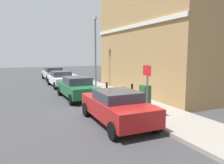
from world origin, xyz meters
TOP-DOWN VIEW (x-y plane):
  - ground at (0.00, 0.00)m, footprint 80.00×80.00m
  - sidewalk at (1.91, 6.00)m, footprint 2.59×30.00m
  - corner_building at (6.69, 3.56)m, footprint 7.08×11.13m
  - car_red at (-0.47, -1.96)m, footprint 1.95×4.22m
  - car_green at (-0.65, 3.63)m, footprint 1.87×4.35m
  - car_white at (-0.53, 9.38)m, footprint 1.98×4.06m
  - car_silver at (-0.36, 14.78)m, footprint 2.04×4.20m
  - utility_cabinet at (1.82, -0.57)m, footprint 0.46×0.61m
  - bollard_near_cabinet at (1.92, 0.97)m, footprint 0.14×0.14m
  - bollard_far_kerb at (0.86, 2.25)m, footprint 0.14×0.14m
  - street_sign at (0.92, -2.08)m, footprint 0.08×0.60m
  - lamppost at (1.89, 7.05)m, footprint 0.20×0.44m

SIDE VIEW (x-z plane):
  - ground at x=0.00m, z-range 0.00..0.00m
  - sidewalk at x=1.91m, z-range 0.00..0.15m
  - utility_cabinet at x=1.82m, z-range 0.11..1.26m
  - bollard_near_cabinet at x=1.92m, z-range 0.19..1.22m
  - bollard_far_kerb at x=0.86m, z-range 0.19..1.22m
  - car_white at x=-0.53m, z-range 0.02..1.39m
  - car_red at x=-0.47m, z-range 0.04..1.44m
  - car_green at x=-0.65m, z-range 0.02..1.46m
  - car_silver at x=-0.36m, z-range 0.03..1.45m
  - street_sign at x=0.92m, z-range 0.51..2.81m
  - lamppost at x=1.89m, z-range 0.44..6.16m
  - corner_building at x=6.69m, z-range 0.00..8.48m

